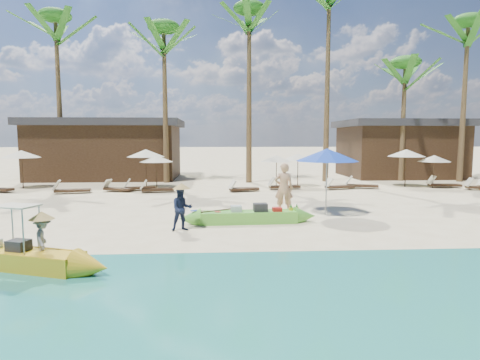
{
  "coord_description": "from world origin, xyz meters",
  "views": [
    {
      "loc": [
        -0.02,
        -12.62,
        2.96
      ],
      "look_at": [
        0.84,
        2.0,
        1.42
      ],
      "focal_mm": 30.0,
      "sensor_mm": 36.0,
      "label": 1
    }
  ],
  "objects": [
    {
      "name": "palm_4",
      "position": [
        2.15,
        14.01,
        9.45
      ],
      "size": [
        2.08,
        2.08,
        11.7
      ],
      "color": "brown",
      "rests_on": "ground"
    },
    {
      "name": "lounger_6_left",
      "position": [
        1.41,
        9.52,
        0.19
      ],
      "size": [
        1.73,
        0.62,
        0.58
      ],
      "rotation": [
        0.0,
        0.0,
        0.06
      ],
      "color": "#392617",
      "rests_on": "ground"
    },
    {
      "name": "vendor_green",
      "position": [
        -1.14,
        0.12,
        0.71
      ],
      "size": [
        0.81,
        0.7,
        1.42
      ],
      "primitive_type": "imported",
      "rotation": [
        0.0,
        0.0,
        0.27
      ],
      "color": "#16203E",
      "rests_on": "ground"
    },
    {
      "name": "resort_parasol_7",
      "position": [
        4.94,
        11.52,
        1.81
      ],
      "size": [
        1.95,
        1.95,
        2.0
      ],
      "color": "#392617",
      "rests_on": "ground"
    },
    {
      "name": "lounger_9_right",
      "position": [
        15.03,
        9.24,
        0.21
      ],
      "size": [
        1.88,
        0.88,
        0.62
      ],
      "rotation": [
        0.0,
        0.0,
        -0.19
      ],
      "color": "#392617",
      "rests_on": "ground"
    },
    {
      "name": "resort_parasol_6",
      "position": [
        3.54,
        10.94,
        1.75
      ],
      "size": [
        1.89,
        1.89,
        1.94
      ],
      "color": "#392617",
      "rests_on": "ground"
    },
    {
      "name": "resort_parasol_5",
      "position": [
        -3.47,
        10.58,
        1.78
      ],
      "size": [
        1.92,
        1.92,
        1.98
      ],
      "color": "#392617",
      "rests_on": "ground"
    },
    {
      "name": "lounger_9_left",
      "position": [
        13.48,
        10.44,
        0.21
      ],
      "size": [
        1.94,
        0.82,
        0.64
      ],
      "rotation": [
        0.0,
        0.0,
        -0.13
      ],
      "color": "#392617",
      "rests_on": "ground"
    },
    {
      "name": "palm_6",
      "position": [
        12.84,
        14.52,
        7.05
      ],
      "size": [
        2.08,
        2.08,
        8.51
      ],
      "color": "brown",
      "rests_on": "ground"
    },
    {
      "name": "lounger_7_right",
      "position": [
        7.0,
        10.04,
        0.2
      ],
      "size": [
        1.83,
        0.9,
        0.6
      ],
      "rotation": [
        0.0,
        0.0,
        0.21
      ],
      "color": "#392617",
      "rests_on": "ground"
    },
    {
      "name": "vendor_yellow",
      "position": [
        -3.97,
        -3.46,
        0.69
      ],
      "size": [
        0.58,
        0.75,
        1.02
      ],
      "primitive_type": "imported",
      "rotation": [
        0.0,
        0.0,
        1.92
      ],
      "color": "gray",
      "rests_on": "ground"
    },
    {
      "name": "lounger_3_right",
      "position": [
        -7.87,
        9.17,
        0.22
      ],
      "size": [
        1.99,
        0.96,
        0.65
      ],
      "rotation": [
        0.0,
        0.0,
        0.2
      ],
      "color": "#392617",
      "rests_on": "ground"
    },
    {
      "name": "lounger_7_left",
      "position": [
        3.78,
        10.23,
        0.21
      ],
      "size": [
        1.9,
        0.77,
        0.63
      ],
      "rotation": [
        0.0,
        0.0,
        0.11
      ],
      "color": "#392617",
      "rests_on": "ground"
    },
    {
      "name": "resort_parasol_3",
      "position": [
        -11.5,
        11.72,
        2.02
      ],
      "size": [
        2.18,
        2.18,
        2.24
      ],
      "color": "#392617",
      "rests_on": "ground"
    },
    {
      "name": "resort_parasol_4",
      "position": [
        -4.18,
        11.33,
        2.07
      ],
      "size": [
        2.23,
        2.23,
        2.29
      ],
      "color": "#392617",
      "rests_on": "ground"
    },
    {
      "name": "lounger_6_right",
      "position": [
        1.39,
        9.34,
        0.19
      ],
      "size": [
        1.76,
        0.97,
        0.57
      ],
      "rotation": [
        0.0,
        0.0,
        0.28
      ],
      "color": "#392617",
      "rests_on": "ground"
    },
    {
      "name": "blue_umbrella",
      "position": [
        4.21,
        2.48,
        2.32
      ],
      "size": [
        2.38,
        2.38,
        2.57
      ],
      "color": "#99999E",
      "rests_on": "ground"
    },
    {
      "name": "pavilion_west",
      "position": [
        -8.0,
        17.5,
        2.19
      ],
      "size": [
        10.8,
        6.6,
        4.3
      ],
      "color": "#392617",
      "rests_on": "ground"
    },
    {
      "name": "ground",
      "position": [
        0.0,
        0.0,
        0.0
      ],
      "size": [
        240.0,
        240.0,
        0.0
      ],
      "primitive_type": "plane",
      "color": "beige",
      "rests_on": "ground"
    },
    {
      "name": "wet_sand_strip",
      "position": [
        0.0,
        -5.0,
        0.0
      ],
      "size": [
        240.0,
        4.5,
        0.01
      ],
      "primitive_type": "cube",
      "color": "tan",
      "rests_on": "ground"
    },
    {
      "name": "palm_5",
      "position": [
        7.45,
        14.38,
        10.82
      ],
      "size": [
        2.08,
        2.08,
        13.6
      ],
      "color": "brown",
      "rests_on": "ground"
    },
    {
      "name": "resort_parasol_9",
      "position": [
        12.87,
        10.39,
        1.75
      ],
      "size": [
        1.88,
        1.88,
        1.94
      ],
      "color": "#392617",
      "rests_on": "ground"
    },
    {
      "name": "lounger_4_right",
      "position": [
        -4.44,
        10.18,
        0.2
      ],
      "size": [
        1.82,
        0.83,
        0.6
      ],
      "rotation": [
        0.0,
        0.0,
        0.17
      ],
      "color": "#392617",
      "rests_on": "ground"
    },
    {
      "name": "lounger_4_left",
      "position": [
        -5.57,
        9.8,
        0.2
      ],
      "size": [
        1.8,
        1.05,
        0.58
      ],
      "rotation": [
        0.0,
        0.0,
        -0.33
      ],
      "color": "#392617",
      "rests_on": "ground"
    },
    {
      "name": "lounger_8_left",
      "position": [
        8.46,
        10.44,
        0.21
      ],
      "size": [
        1.95,
        1.12,
        0.63
      ],
      "rotation": [
        0.0,
        0.0,
        -0.32
      ],
      "color": "#392617",
      "rests_on": "ground"
    },
    {
      "name": "green_canoe",
      "position": [
        1.08,
        1.14,
        0.23
      ],
      "size": [
        5.38,
        0.86,
        0.68
      ],
      "rotation": [
        0.0,
        0.0,
        0.05
      ],
      "color": "#60C23B",
      "rests_on": "ground"
    },
    {
      "name": "palm_7",
      "position": [
        16.57,
        13.68,
        8.99
      ],
      "size": [
        2.08,
        2.08,
        11.08
      ],
      "color": "brown",
      "rests_on": "ground"
    },
    {
      "name": "pavilion_east",
      "position": [
        14.0,
        17.5,
        2.2
      ],
      "size": [
        8.8,
        6.6,
        4.3
      ],
      "color": "#392617",
      "rests_on": "ground"
    },
    {
      "name": "tourist",
      "position": [
        2.61,
        2.81,
        1.0
      ],
      "size": [
        0.78,
        0.56,
        2.0
      ],
      "primitive_type": "imported",
      "rotation": [
        0.0,
        0.0,
        3.02
      ],
      "color": "tan",
      "rests_on": "ground"
    },
    {
      "name": "resort_parasol_8",
      "position": [
        11.48,
        11.05,
        2.06
      ],
      "size": [
        2.21,
        2.21,
        2.28
      ],
      "color": "#392617",
      "rests_on": "ground"
    },
    {
      "name": "yellow_canoe",
      "position": [
        -4.72,
        -3.39,
        0.24
      ],
      "size": [
        5.44,
        2.18,
        1.46
      ],
      "rotation": [
        0.0,
        0.0,
        -0.33
      ],
      "color": "gold",
      "rests_on": "ground"
    },
    {
      "name": "palm_2",
      "position": [
        -10.45,
        15.08,
        9.18
      ],
      "size": [
        2.08,
        2.08,
        11.33
      ],
      "color": "brown",
      "rests_on": "ground"
    },
    {
      "name": "lounger_5_left",
      "position": [
        -3.36,
        9.3,
        0.21
      ],
      "size": [
        1.88,
        0.83,
        0.62
      ],
      "rotation": [
        0.0,
        0.0,
        0.15
      ],
      "color": "#392617",
      "rests_on": "ground"
    },
    {
      "name": "palm_3",
      "position": [
        -3.36,
        14.27,
        8.58
      ],
      "size": [
        2.08,
        2.08,
        10.52
      ],
      "color": "brown",
      "rests_on": "ground"
    }
  ]
}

